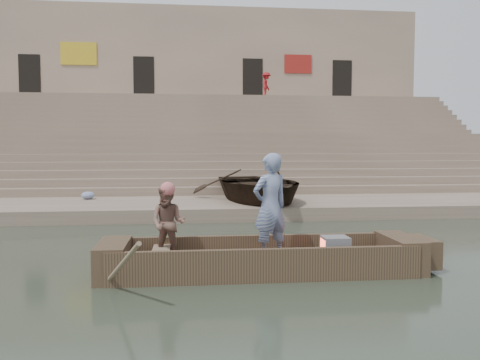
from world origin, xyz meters
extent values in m
plane|color=#283225|center=(0.00, 0.00, 0.00)|extent=(120.00, 120.00, 0.00)
cube|color=gray|center=(0.00, 8.00, 0.20)|extent=(32.00, 4.00, 0.40)
cube|color=gray|center=(0.00, 15.50, 1.40)|extent=(32.00, 3.00, 2.80)
cube|color=gray|center=(0.00, 22.50, 2.60)|extent=(32.00, 3.00, 5.20)
cube|color=gray|center=(0.00, 10.25, 0.35)|extent=(32.00, 0.50, 0.70)
cube|color=gray|center=(0.00, 10.75, 0.50)|extent=(32.00, 0.50, 1.00)
cube|color=gray|center=(0.00, 11.25, 0.65)|extent=(32.00, 0.50, 1.30)
cube|color=gray|center=(0.00, 11.75, 0.80)|extent=(32.00, 0.50, 1.60)
cube|color=gray|center=(0.00, 12.25, 0.95)|extent=(32.00, 0.50, 1.90)
cube|color=gray|center=(0.00, 12.75, 1.10)|extent=(32.00, 0.50, 2.20)
cube|color=gray|center=(0.00, 13.25, 1.25)|extent=(32.00, 0.50, 2.50)
cube|color=gray|center=(0.00, 13.75, 1.40)|extent=(32.00, 0.50, 2.80)
cube|color=gray|center=(0.00, 17.25, 1.55)|extent=(32.00, 0.50, 3.10)
cube|color=gray|center=(0.00, 17.75, 1.70)|extent=(32.00, 0.50, 3.40)
cube|color=gray|center=(0.00, 18.25, 1.85)|extent=(32.00, 0.50, 3.70)
cube|color=gray|center=(0.00, 18.75, 2.00)|extent=(32.00, 0.50, 4.00)
cube|color=gray|center=(0.00, 19.25, 2.15)|extent=(32.00, 0.50, 4.30)
cube|color=gray|center=(0.00, 19.75, 2.30)|extent=(32.00, 0.50, 4.60)
cube|color=gray|center=(0.00, 20.25, 2.45)|extent=(32.00, 0.50, 4.90)
cube|color=gray|center=(0.00, 20.75, 2.60)|extent=(32.00, 0.50, 5.20)
cube|color=tan|center=(0.00, 26.50, 5.60)|extent=(32.00, 5.00, 11.20)
cube|color=black|center=(-9.00, 24.05, 6.60)|extent=(1.30, 0.18, 2.60)
cube|color=black|center=(-2.00, 24.05, 6.60)|extent=(1.30, 0.18, 2.60)
cube|color=black|center=(5.00, 24.05, 6.60)|extent=(1.30, 0.18, 2.60)
cube|color=black|center=(11.00, 24.05, 6.60)|extent=(1.30, 0.18, 2.60)
cube|color=gold|center=(-6.00, 23.98, 8.00)|extent=(2.20, 0.10, 1.40)
cube|color=maroon|center=(8.00, 23.98, 7.60)|extent=(1.80, 0.10, 1.20)
cube|color=brown|center=(2.00, 0.32, 0.11)|extent=(5.00, 1.30, 0.22)
cube|color=brown|center=(2.00, -0.30, 0.28)|extent=(5.20, 0.12, 0.56)
cube|color=brown|center=(2.00, 0.94, 0.28)|extent=(5.20, 0.12, 0.56)
cube|color=brown|center=(-0.55, 0.32, 0.30)|extent=(0.50, 1.30, 0.60)
cube|color=brown|center=(4.55, 0.32, 0.30)|extent=(0.50, 1.30, 0.60)
cube|color=brown|center=(4.95, 0.32, 0.32)|extent=(0.35, 0.90, 0.50)
cube|color=#937A5B|center=(0.25, 0.32, 0.40)|extent=(0.30, 1.20, 0.08)
cylinder|color=#937A5B|center=(-0.40, -0.58, 0.30)|extent=(1.03, 2.10, 1.36)
sphere|color=#CE6668|center=(0.37, 0.50, 1.48)|extent=(0.26, 0.26, 0.26)
imported|color=navy|center=(2.16, 0.40, 1.17)|extent=(0.82, 0.70, 1.89)
imported|color=#246E57|center=(0.37, 0.50, 0.88)|extent=(0.75, 0.65, 1.32)
cube|color=slate|center=(3.33, 0.32, 0.42)|extent=(0.46, 0.42, 0.40)
cube|color=#E5593F|center=(3.12, 0.32, 0.42)|extent=(0.04, 0.34, 0.32)
imported|color=#2D2116|center=(3.04, 7.98, 0.94)|extent=(4.59, 5.79, 1.08)
imported|color=maroon|center=(5.61, 22.15, 5.99)|extent=(0.92, 1.16, 1.57)
ellipsoid|color=#3F5999|center=(-2.70, 9.17, 0.53)|extent=(0.44, 0.44, 0.26)
camera|label=1|loc=(0.71, -8.11, 2.24)|focal=36.75mm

